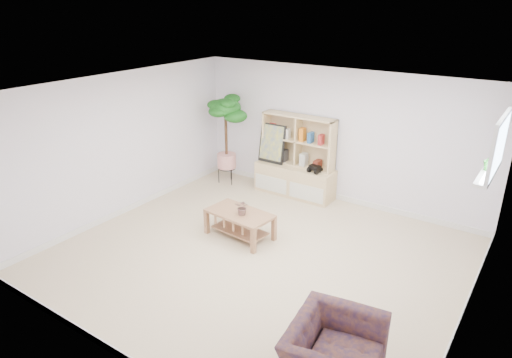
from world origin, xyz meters
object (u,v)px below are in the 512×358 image
Objects in this scene: floor_tree at (226,140)px; armchair at (334,351)px; coffee_table at (240,225)px; storage_unit at (295,157)px.

armchair is (4.00, -3.51, -0.53)m from floor_tree.
armchair is (2.45, -1.83, 0.15)m from coffee_table.
storage_unit is at bearing 98.98° from coffee_table.
storage_unit is 0.85× the size of floor_tree.
armchair is at bearing -41.24° from floor_tree.
storage_unit is 1.45m from floor_tree.
storage_unit is 2.01m from coffee_table.
storage_unit is 1.58× the size of armchair.
floor_tree is 5.35m from armchair.
floor_tree reaches higher than armchair.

